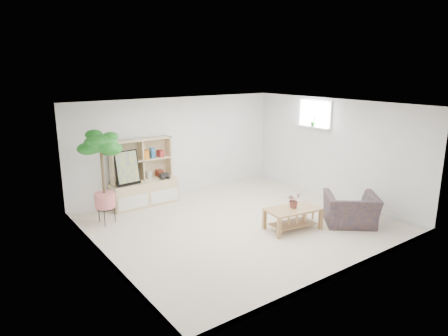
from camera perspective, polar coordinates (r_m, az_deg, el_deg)
floor at (r=8.14m, az=2.40°, el=-8.09°), size 5.50×5.00×0.01m
ceiling at (r=7.56m, az=2.59°, el=8.98°), size 5.50×5.00×0.01m
walls at (r=7.77m, az=2.49°, el=0.13°), size 5.51×5.01×2.40m
baseboard at (r=8.12m, az=2.41°, el=-7.77°), size 5.50×5.00×0.10m
window at (r=9.92m, az=12.91°, el=7.55°), size 0.10×0.98×0.68m
window_sill at (r=9.92m, az=12.58°, el=5.70°), size 0.14×1.00×0.04m
storage_unit at (r=9.21m, az=-11.42°, el=-0.69°), size 1.53×0.52×1.53m
poster at (r=8.94m, az=-13.67°, el=0.00°), size 0.56×0.17×0.76m
toy_truck at (r=9.35m, az=-8.53°, el=-1.08°), size 0.29×0.21×0.15m
coffee_table at (r=7.96m, az=9.77°, el=-7.16°), size 1.12×0.73×0.43m
table_plant at (r=7.89m, az=9.91°, el=-4.54°), size 0.29×0.26×0.30m
floor_tree at (r=8.24m, az=-16.86°, el=-1.42°), size 0.71×0.71×1.91m
armchair at (r=8.38m, az=17.68°, el=-5.43°), size 1.31×1.30×0.73m
sill_plant at (r=9.90m, az=12.60°, el=6.51°), size 0.16×0.15×0.24m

